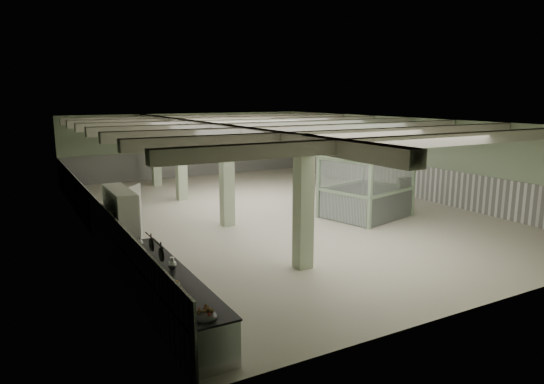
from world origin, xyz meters
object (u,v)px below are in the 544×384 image
prep_counter (167,293)px  walkin_cooler (122,228)px  guard_booth (367,173)px  filing_cabinet (405,196)px

prep_counter → walkin_cooler: 3.85m
walkin_cooler → guard_booth: bearing=4.8°
walkin_cooler → guard_booth: guard_booth is taller
guard_booth → prep_counter: bearing=-168.0°
prep_counter → guard_booth: (9.19, 4.60, 1.23)m
prep_counter → guard_booth: size_ratio=1.49×
prep_counter → filing_cabinet: bearing=21.4°
prep_counter → walkin_cooler: size_ratio=2.54×
walkin_cooler → filing_cabinet: bearing=2.3°
walkin_cooler → filing_cabinet: 10.99m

